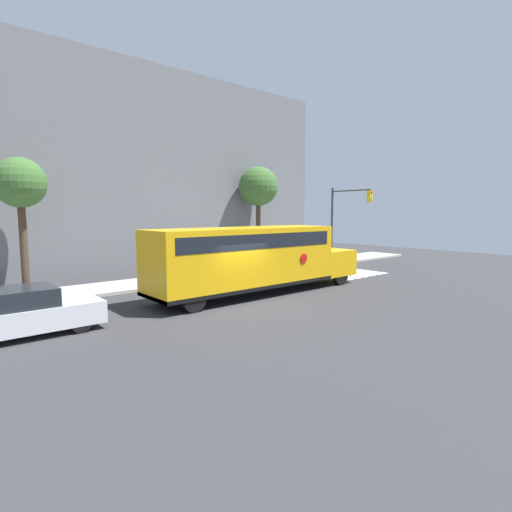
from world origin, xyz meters
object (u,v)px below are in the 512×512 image
object	(u,v)px
traffic_light	(344,214)
tree_far_sidewalk	(258,187)
stop_sign	(315,243)
tree_near_sidewalk	(20,185)
parked_car	(15,313)
school_bus	(253,256)

from	to	relation	value
traffic_light	tree_far_sidewalk	world-z (taller)	tree_far_sidewalk
stop_sign	traffic_light	size ratio (longest dim) A/B	0.45
traffic_light	tree_near_sidewalk	distance (m)	19.85
stop_sign	tree_near_sidewalk	world-z (taller)	tree_near_sidewalk
stop_sign	parked_car	bearing A→B (deg)	-166.11
tree_far_sidewalk	traffic_light	bearing A→B (deg)	-53.18
traffic_light	tree_near_sidewalk	world-z (taller)	tree_near_sidewalk
parked_car	tree_near_sidewalk	xyz separation A→B (m)	(1.84, 8.15, 4.35)
stop_sign	tree_far_sidewalk	distance (m)	5.95
stop_sign	tree_near_sidewalk	bearing A→B (deg)	169.08
parked_car	tree_near_sidewalk	distance (m)	9.42
tree_near_sidewalk	parked_car	bearing A→B (deg)	-102.73
school_bus	traffic_light	bearing A→B (deg)	17.37
parked_car	tree_far_sidewalk	xyz separation A→B (m)	(17.41, 8.76, 4.89)
traffic_light	parked_car	bearing A→B (deg)	-169.91
school_bus	tree_near_sidewalk	bearing A→B (deg)	134.34
traffic_light	tree_near_sidewalk	bearing A→B (deg)	167.21
school_bus	traffic_light	distance (m)	12.21
tree_near_sidewalk	tree_far_sidewalk	world-z (taller)	tree_far_sidewalk
parked_car	stop_sign	world-z (taller)	stop_sign
parked_car	traffic_light	size ratio (longest dim) A/B	0.86
parked_car	tree_far_sidewalk	size ratio (longest dim) A/B	0.67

